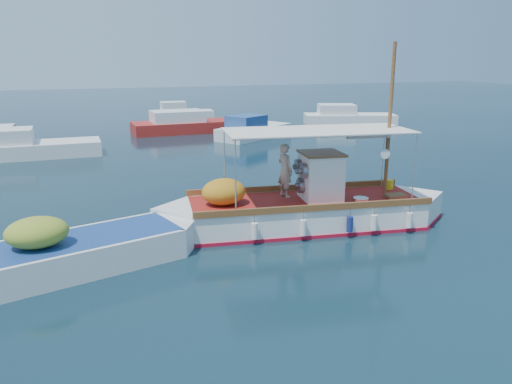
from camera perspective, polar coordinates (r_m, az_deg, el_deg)
name	(u,v)px	position (r m, az deg, el deg)	size (l,w,h in m)	color
ground	(300,226)	(16.28, 5.09, -3.95)	(160.00, 160.00, 0.00)	black
fishing_caique	(303,210)	(16.20, 5.45, -2.09)	(9.68, 3.79, 5.98)	white
dinghy	(75,255)	(13.78, -20.00, -6.81)	(7.05, 3.29, 1.78)	white
bg_boat_nw	(22,149)	(30.12, -25.19, 4.50)	(7.73, 2.45, 1.80)	silver
bg_boat_n	(192,125)	(37.26, -7.29, 7.58)	(9.26, 3.00, 1.80)	#A4211B
bg_boat_ne	(253,131)	(34.04, -0.38, 7.00)	(6.08, 4.84, 1.80)	silver
bg_boat_e	(347,118)	(42.18, 10.32, 8.33)	(7.78, 4.96, 1.80)	silver
bg_boat_far_n	(181,114)	(44.65, -8.60, 8.77)	(5.43, 2.43, 1.80)	silver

